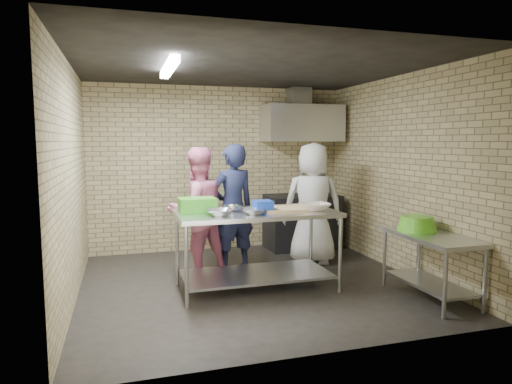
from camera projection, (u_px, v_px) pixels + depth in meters
floor at (253, 283)px, 5.72m from camera, size 4.20×4.20×0.00m
ceiling at (253, 67)px, 5.41m from camera, size 4.20×4.20×0.00m
back_wall at (219, 169)px, 7.47m from camera, size 4.20×0.06×2.70m
front_wall at (321, 197)px, 3.66m from camera, size 4.20×0.06×2.70m
left_wall at (71, 182)px, 4.97m from camera, size 0.06×4.00×2.70m
right_wall at (400, 174)px, 6.16m from camera, size 0.06×4.00×2.70m
prep_table at (256, 250)px, 5.48m from camera, size 1.92×0.96×0.96m
side_counter at (430, 267)px, 5.14m from camera, size 0.60×1.20×0.75m
stove at (302, 221)px, 7.62m from camera, size 1.20×0.70×0.90m
range_hood at (302, 123)px, 7.48m from camera, size 1.30×0.60×0.60m
hood_duct at (299, 97)px, 7.58m from camera, size 0.35×0.30×0.30m
wall_shelf at (314, 135)px, 7.77m from camera, size 0.80×0.20×0.04m
fluorescent_fixture at (169, 68)px, 5.14m from camera, size 0.10×1.25×0.08m
green_crate at (197, 205)px, 5.33m from camera, size 0.43×0.32×0.17m
blue_tub at (263, 206)px, 5.34m from camera, size 0.21×0.21×0.14m
cutting_board at (284, 209)px, 5.51m from camera, size 0.59×0.45×0.03m
mixing_bowl_a at (219, 212)px, 5.09m from camera, size 0.31×0.31×0.07m
mixing_bowl_b at (231, 209)px, 5.39m from camera, size 0.24×0.24×0.07m
mixing_bowl_c at (253, 211)px, 5.19m from camera, size 0.29×0.29×0.07m
ceramic_bowl at (315, 207)px, 5.48m from camera, size 0.38×0.38×0.09m
green_basin at (417, 223)px, 5.32m from camera, size 0.46×0.46×0.17m
bottle_red at (300, 128)px, 7.69m from camera, size 0.07×0.07×0.18m
bottle_green at (322, 129)px, 7.80m from camera, size 0.06×0.06×0.15m
man_navy at (233, 208)px, 6.20m from camera, size 0.73×0.56×1.77m
woman_pink at (197, 211)px, 6.04m from camera, size 1.00×0.88×1.73m
woman_white at (313, 203)px, 6.61m from camera, size 1.00×0.79×1.79m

